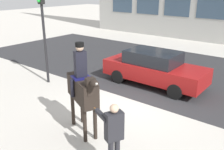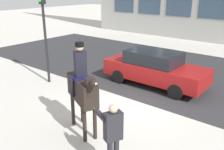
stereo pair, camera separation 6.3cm
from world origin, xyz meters
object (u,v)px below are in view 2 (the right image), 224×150
(mounted_horse_lead, at_px, (82,88))
(street_car_near_lane, at_px, (155,68))
(traffic_light, at_px, (44,20))
(pedestrian_bystander, at_px, (113,134))

(mounted_horse_lead, bearing_deg, street_car_near_lane, 118.18)
(traffic_light, bearing_deg, pedestrian_bystander, -24.95)
(mounted_horse_lead, relative_size, pedestrian_bystander, 1.53)
(traffic_light, bearing_deg, street_car_near_lane, 34.80)
(mounted_horse_lead, bearing_deg, traffic_light, -179.89)
(street_car_near_lane, relative_size, traffic_light, 1.07)
(pedestrian_bystander, bearing_deg, street_car_near_lane, -44.55)
(mounted_horse_lead, relative_size, street_car_near_lane, 0.61)
(street_car_near_lane, bearing_deg, pedestrian_bystander, -69.65)
(mounted_horse_lead, xyz_separation_m, street_car_near_lane, (-0.27, 4.67, -0.64))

